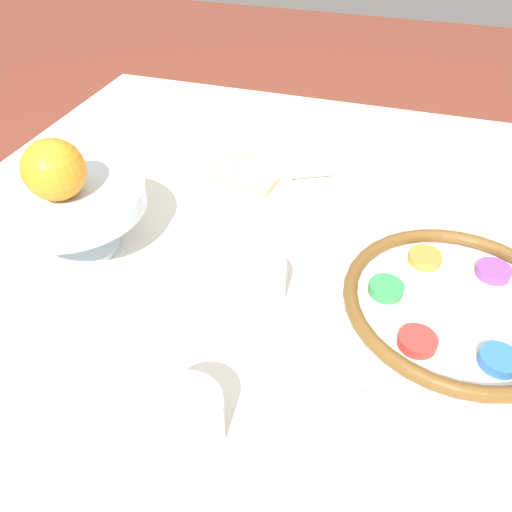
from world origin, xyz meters
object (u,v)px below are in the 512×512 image
object	(u,v)px
fruit_stand	(72,203)
cup_mid	(257,281)
seder_plate	(458,305)
orange_fruit	(54,170)
cup_near	(187,420)
bread_plate	(249,175)
napkin_roll	(281,168)

from	to	relation	value
fruit_stand	cup_mid	xyz separation A→B (m)	(-0.29, 0.03, -0.05)
seder_plate	orange_fruit	size ratio (longest dim) A/B	3.58
cup_near	cup_mid	size ratio (longest dim) A/B	1.00
bread_plate	napkin_roll	size ratio (longest dim) A/B	0.82
cup_near	napkin_roll	bearing A→B (deg)	-85.15
bread_plate	cup_mid	world-z (taller)	cup_mid
seder_plate	orange_fruit	world-z (taller)	orange_fruit
napkin_roll	cup_mid	bearing A→B (deg)	99.42
orange_fruit	napkin_roll	bearing A→B (deg)	-128.67
seder_plate	bread_plate	world-z (taller)	seder_plate
cup_near	seder_plate	bearing A→B (deg)	-134.50
fruit_stand	orange_fruit	xyz separation A→B (m)	(-0.00, 0.02, 0.07)
seder_plate	cup_mid	size ratio (longest dim) A/B	3.90
fruit_stand	cup_near	xyz separation A→B (m)	(-0.29, 0.25, -0.05)
seder_plate	bread_plate	size ratio (longest dim) A/B	1.94
orange_fruit	bread_plate	size ratio (longest dim) A/B	0.54
cup_near	orange_fruit	bearing A→B (deg)	-38.98
napkin_roll	cup_mid	world-z (taller)	cup_mid
cup_mid	bread_plate	bearing A→B (deg)	-69.92
orange_fruit	bread_plate	bearing A→B (deg)	-123.62
cup_mid	orange_fruit	bearing A→B (deg)	-2.21
orange_fruit	bread_plate	xyz separation A→B (m)	(-0.19, -0.28, -0.14)
bread_plate	cup_near	distance (m)	0.52
fruit_stand	bread_plate	bearing A→B (deg)	-125.24
seder_plate	fruit_stand	bearing A→B (deg)	2.90
napkin_roll	bread_plate	bearing A→B (deg)	20.97
fruit_stand	bread_plate	xyz separation A→B (m)	(-0.19, -0.27, -0.07)
napkin_roll	seder_plate	bearing A→B (deg)	140.91
seder_plate	fruit_stand	xyz separation A→B (m)	(0.56, 0.03, 0.07)
fruit_stand	napkin_roll	size ratio (longest dim) A/B	1.13
bread_plate	cup_mid	xyz separation A→B (m)	(-0.11, 0.29, 0.02)
seder_plate	orange_fruit	bearing A→B (deg)	4.53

